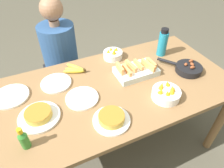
{
  "coord_description": "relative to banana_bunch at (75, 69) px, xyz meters",
  "views": [
    {
      "loc": [
        -0.45,
        -0.97,
        1.74
      ],
      "look_at": [
        0.0,
        0.0,
        0.8
      ],
      "focal_mm": 32.0,
      "sensor_mm": 36.0,
      "label": 1
    }
  ],
  "objects": [
    {
      "name": "frittata_plate_center",
      "position": [
        -0.34,
        -0.36,
        0.01
      ],
      "size": [
        0.26,
        0.26,
        0.06
      ],
      "color": "white",
      "rests_on": "dining_table"
    },
    {
      "name": "empty_plate_near_front",
      "position": [
        -0.17,
        -0.09,
        -0.01
      ],
      "size": [
        0.22,
        0.22,
        0.02
      ],
      "color": "white",
      "rests_on": "dining_table"
    },
    {
      "name": "fruit_bowl_mango",
      "position": [
        0.47,
        -0.54,
        0.02
      ],
      "size": [
        0.19,
        0.19,
        0.11
      ],
      "color": "white",
      "rests_on": "dining_table"
    },
    {
      "name": "dining_table",
      "position": [
        0.18,
        -0.29,
        -0.11
      ],
      "size": [
        1.8,
        0.89,
        0.77
      ],
      "color": "olive",
      "rests_on": "ground_plane"
    },
    {
      "name": "empty_plate_far_right",
      "position": [
        -0.05,
        -0.32,
        -0.01
      ],
      "size": [
        0.22,
        0.22,
        0.02
      ],
      "color": "white",
      "rests_on": "dining_table"
    },
    {
      "name": "frittata_plate_side",
      "position": [
        0.05,
        -0.57,
        0.01
      ],
      "size": [
        0.23,
        0.23,
        0.06
      ],
      "color": "white",
      "rests_on": "dining_table"
    },
    {
      "name": "empty_plate_far_left",
      "position": [
        -0.49,
        -0.1,
        -0.01
      ],
      "size": [
        0.24,
        0.24,
        0.02
      ],
      "color": "white",
      "rests_on": "dining_table"
    },
    {
      "name": "person_figure",
      "position": [
        -0.03,
        0.43,
        -0.28
      ],
      "size": [
        0.36,
        0.36,
        1.22
      ],
      "color": "black",
      "rests_on": "ground_plane"
    },
    {
      "name": "skillet",
      "position": [
        0.8,
        -0.37,
        0.01
      ],
      "size": [
        0.26,
        0.31,
        0.08
      ],
      "rotation": [
        0.0,
        0.0,
        2.2
      ],
      "color": "black",
      "rests_on": "dining_table"
    },
    {
      "name": "ground_plane",
      "position": [
        0.18,
        -0.29,
        -0.79
      ],
      "size": [
        14.0,
        14.0,
        0.0
      ],
      "primitive_type": "plane",
      "color": "#565142"
    },
    {
      "name": "melon_tray",
      "position": [
        0.42,
        -0.23,
        0.02
      ],
      "size": [
        0.32,
        0.2,
        0.1
      ],
      "color": "silver",
      "rests_on": "dining_table"
    },
    {
      "name": "fruit_bowl_citrus",
      "position": [
        0.35,
        0.05,
        0.02
      ],
      "size": [
        0.16,
        0.16,
        0.11
      ],
      "color": "white",
      "rests_on": "dining_table"
    },
    {
      "name": "banana_bunch",
      "position": [
        0.0,
        0.0,
        0.0
      ],
      "size": [
        0.18,
        0.17,
        0.04
      ],
      "color": "yellow",
      "rests_on": "dining_table"
    },
    {
      "name": "water_bottle",
      "position": [
        0.76,
        -0.08,
        0.1
      ],
      "size": [
        0.08,
        0.08,
        0.24
      ],
      "color": "teal",
      "rests_on": "dining_table"
    },
    {
      "name": "hot_sauce_bottle",
      "position": [
        -0.43,
        -0.53,
        0.05
      ],
      "size": [
        0.05,
        0.05,
        0.15
      ],
      "color": "#337F2D",
      "rests_on": "dining_table"
    }
  ]
}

